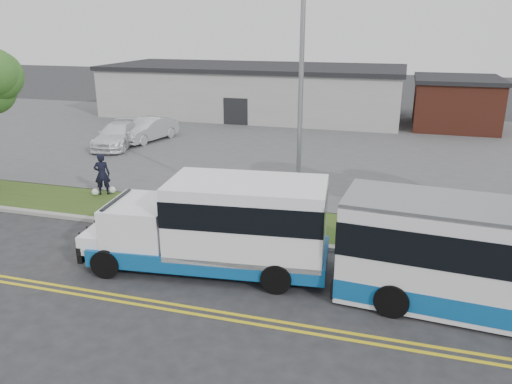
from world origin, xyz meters
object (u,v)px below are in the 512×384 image
(parked_car_b, at_px, (118,135))
(shuttle_bus, at_px, (223,223))
(streetlight_near, at_px, (300,95))
(parked_car_a, at_px, (148,129))
(pedestrian, at_px, (102,174))

(parked_car_b, bearing_deg, shuttle_bus, -59.99)
(streetlight_near, distance_m, parked_car_b, 17.75)
(shuttle_bus, distance_m, parked_car_a, 19.79)
(streetlight_near, distance_m, shuttle_bus, 5.66)
(streetlight_near, bearing_deg, pedestrian, 172.37)
(pedestrian, xyz_separation_m, parked_car_a, (-3.39, 10.87, -0.20))
(parked_car_b, bearing_deg, streetlight_near, -46.95)
(parked_car_b, bearing_deg, parked_car_a, 51.62)
(shuttle_bus, xyz_separation_m, parked_car_b, (-12.39, 14.10, -0.78))
(parked_car_a, bearing_deg, parked_car_b, -103.44)
(streetlight_near, bearing_deg, shuttle_bus, -111.28)
(streetlight_near, height_order, parked_car_b, streetlight_near)
(streetlight_near, distance_m, parked_car_a, 18.24)
(shuttle_bus, relative_size, pedestrian, 4.18)
(shuttle_bus, bearing_deg, pedestrian, 139.92)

